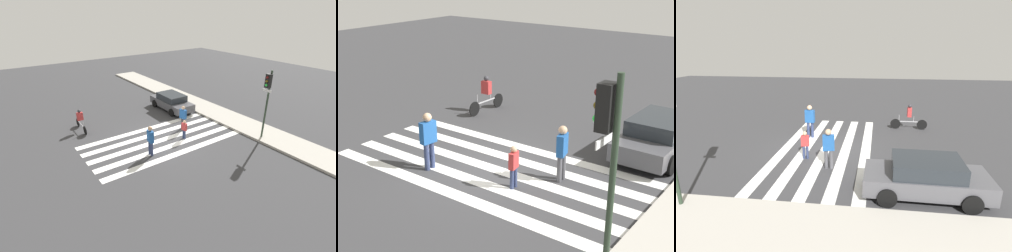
% 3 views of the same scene
% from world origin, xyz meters
% --- Properties ---
extents(ground_plane, '(60.00, 60.00, 0.00)m').
position_xyz_m(ground_plane, '(0.00, 0.00, 0.00)').
color(ground_plane, '#38383A').
extents(sidewalk_curb, '(36.00, 2.50, 0.14)m').
position_xyz_m(sidewalk_curb, '(0.00, 6.25, 0.07)').
color(sidewalk_curb, '#ADA89E').
rests_on(sidewalk_curb, ground_plane).
extents(crosswalk_stripes, '(4.47, 10.00, 0.01)m').
position_xyz_m(crosswalk_stripes, '(0.00, 0.00, 0.00)').
color(crosswalk_stripes, white).
rests_on(crosswalk_stripes, ground_plane).
extents(traffic_light, '(0.60, 0.50, 4.55)m').
position_xyz_m(traffic_light, '(3.59, 5.42, 3.19)').
color(traffic_light, '#283828').
rests_on(traffic_light, ground_plane).
extents(pedestrian_adult_yellow_jacket, '(0.52, 0.32, 1.73)m').
position_xyz_m(pedestrian_adult_yellow_jacket, '(-0.56, 2.19, 0.98)').
color(pedestrian_adult_yellow_jacket, '#4C4C51').
rests_on(pedestrian_adult_yellow_jacket, ground_plane).
extents(pedestrian_child_with_backpack, '(0.39, 0.22, 1.31)m').
position_xyz_m(pedestrian_child_with_backpack, '(0.67, 1.34, 0.74)').
color(pedestrian_child_with_backpack, navy).
rests_on(pedestrian_child_with_backpack, ground_plane).
extents(pedestrian_adult_tall_backpack, '(0.53, 0.28, 1.84)m').
position_xyz_m(pedestrian_adult_tall_backpack, '(1.19, -1.55, 1.04)').
color(pedestrian_adult_tall_backpack, navy).
rests_on(pedestrian_adult_tall_backpack, ground_plane).
extents(cyclist_far_lane, '(2.22, 0.40, 1.58)m').
position_xyz_m(cyclist_far_lane, '(-4.44, -3.81, 0.86)').
color(cyclist_far_lane, black).
rests_on(cyclist_far_lane, ground_plane).
extents(car_parked_dark_suv, '(4.15, 1.97, 1.36)m').
position_xyz_m(car_parked_dark_suv, '(-4.19, 3.81, 0.70)').
color(car_parked_dark_suv, '#4C4C51').
rests_on(car_parked_dark_suv, ground_plane).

